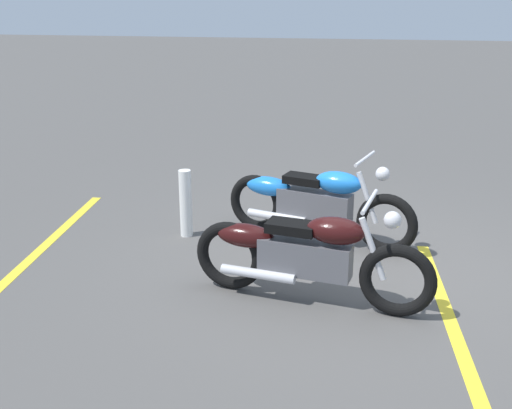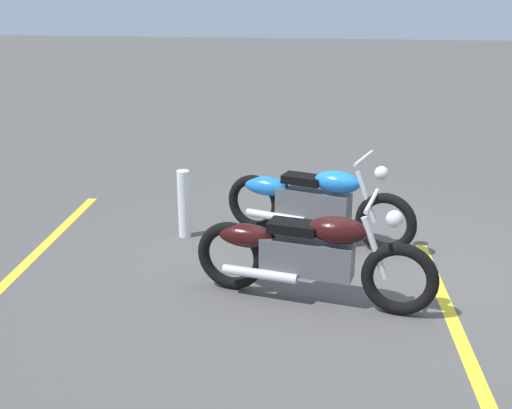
{
  "view_description": "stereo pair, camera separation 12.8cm",
  "coord_description": "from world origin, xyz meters",
  "views": [
    {
      "loc": [
        0.09,
        5.99,
        2.74
      ],
      "look_at": [
        1.09,
        0.0,
        0.65
      ],
      "focal_mm": 44.77,
      "sensor_mm": 36.0,
      "label": 1
    },
    {
      "loc": [
        0.22,
        6.01,
        2.74
      ],
      "look_at": [
        1.09,
        0.0,
        0.65
      ],
      "focal_mm": 44.77,
      "sensor_mm": 36.0,
      "label": 2
    }
  ],
  "objects": [
    {
      "name": "ground_plane",
      "position": [
        0.0,
        0.0,
        0.0
      ],
      "size": [
        60.0,
        60.0,
        0.0
      ],
      "primitive_type": "plane",
      "color": "#514F4C"
    },
    {
      "name": "parking_stripe_mid",
      "position": [
        3.49,
        -0.19,
        0.0
      ],
      "size": [
        0.32,
        3.2,
        0.01
      ],
      "primitive_type": "cube",
      "rotation": [
        0.0,
        0.0,
        1.63
      ],
      "color": "yellow",
      "rests_on": "ground"
    },
    {
      "name": "motorcycle_bright_foreground",
      "position": [
        0.56,
        -0.75,
        0.46
      ],
      "size": [
        2.16,
        0.84,
        1.04
      ],
      "rotation": [
        0.0,
        0.0,
        2.84
      ],
      "color": "black",
      "rests_on": "ground"
    },
    {
      "name": "parking_stripe_near",
      "position": [
        -0.76,
        0.84,
        0.0
      ],
      "size": [
        0.32,
        3.2,
        0.01
      ],
      "primitive_type": "cube",
      "rotation": [
        0.0,
        0.0,
        1.63
      ],
      "color": "yellow",
      "rests_on": "ground"
    },
    {
      "name": "bollard_post",
      "position": [
        2.01,
        -0.65,
        0.39
      ],
      "size": [
        0.14,
        0.14,
        0.78
      ],
      "primitive_type": "cylinder",
      "color": "white",
      "rests_on": "ground"
    },
    {
      "name": "motorcycle_dark_foreground",
      "position": [
        0.53,
        0.73,
        0.46
      ],
      "size": [
        2.21,
        0.68,
        1.04
      ],
      "rotation": [
        0.0,
        0.0,
        2.96
      ],
      "color": "black",
      "rests_on": "ground"
    }
  ]
}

